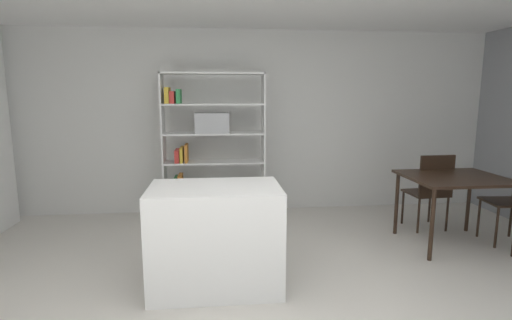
% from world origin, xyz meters
% --- Properties ---
extents(ground_plane, '(10.15, 10.15, 0.00)m').
position_xyz_m(ground_plane, '(0.00, 0.00, 0.00)').
color(ground_plane, beige).
extents(back_partition, '(7.37, 0.06, 2.56)m').
position_xyz_m(back_partition, '(0.00, 2.91, 1.28)').
color(back_partition, silver).
rests_on(back_partition, ground_plane).
extents(kitchen_island, '(1.12, 0.71, 0.90)m').
position_xyz_m(kitchen_island, '(-0.34, 0.58, 0.45)').
color(kitchen_island, white).
rests_on(kitchen_island, ground_plane).
extents(open_bookshelf, '(1.34, 0.34, 1.95)m').
position_xyz_m(open_bookshelf, '(-0.44, 2.48, 1.02)').
color(open_bookshelf, white).
rests_on(open_bookshelf, ground_plane).
extents(dining_table, '(1.04, 0.90, 0.78)m').
position_xyz_m(dining_table, '(2.29, 1.29, 0.70)').
color(dining_table, black).
rests_on(dining_table, ground_plane).
extents(dining_chair_far, '(0.47, 0.45, 0.96)m').
position_xyz_m(dining_chair_far, '(2.30, 1.75, 0.56)').
color(dining_chair_far, black).
rests_on(dining_chair_far, ground_plane).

